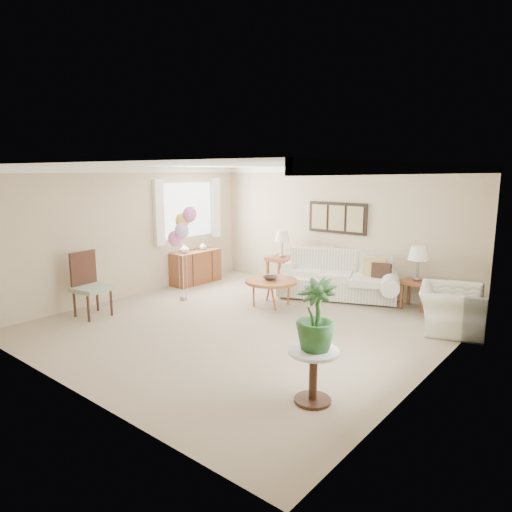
{
  "coord_description": "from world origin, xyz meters",
  "views": [
    {
      "loc": [
        4.71,
        -5.46,
        2.51
      ],
      "look_at": [
        -0.25,
        0.6,
        1.05
      ],
      "focal_mm": 32.0,
      "sensor_mm": 36.0,
      "label": 1
    }
  ],
  "objects_px": {
    "sofa": "(339,279)",
    "coffee_table": "(271,282)",
    "accent_chair": "(89,283)",
    "balloon_cluster": "(182,227)",
    "armchair": "(451,309)"
  },
  "relations": [
    {
      "from": "sofa",
      "to": "coffee_table",
      "type": "relative_size",
      "value": 2.88
    },
    {
      "from": "sofa",
      "to": "accent_chair",
      "type": "distance_m",
      "value": 4.77
    },
    {
      "from": "sofa",
      "to": "balloon_cluster",
      "type": "xyz_separation_m",
      "value": [
        -2.27,
        -2.13,
        1.09
      ]
    },
    {
      "from": "armchair",
      "to": "accent_chair",
      "type": "relative_size",
      "value": 0.96
    },
    {
      "from": "coffee_table",
      "to": "armchair",
      "type": "relative_size",
      "value": 0.92
    },
    {
      "from": "sofa",
      "to": "accent_chair",
      "type": "xyz_separation_m",
      "value": [
        -2.8,
        -3.85,
        0.22
      ]
    },
    {
      "from": "sofa",
      "to": "balloon_cluster",
      "type": "bearing_deg",
      "value": -136.76
    },
    {
      "from": "coffee_table",
      "to": "armchair",
      "type": "xyz_separation_m",
      "value": [
        3.05,
        0.72,
        -0.11
      ]
    },
    {
      "from": "sofa",
      "to": "accent_chair",
      "type": "relative_size",
      "value": 2.54
    },
    {
      "from": "sofa",
      "to": "coffee_table",
      "type": "bearing_deg",
      "value": -117.13
    },
    {
      "from": "balloon_cluster",
      "to": "accent_chair",
      "type": "bearing_deg",
      "value": -107.28
    },
    {
      "from": "armchair",
      "to": "balloon_cluster",
      "type": "xyz_separation_m",
      "value": [
        -4.63,
        -1.5,
        1.1
      ]
    },
    {
      "from": "sofa",
      "to": "accent_chair",
      "type": "bearing_deg",
      "value": -126.06
    },
    {
      "from": "coffee_table",
      "to": "armchair",
      "type": "distance_m",
      "value": 3.14
    },
    {
      "from": "sofa",
      "to": "balloon_cluster",
      "type": "height_order",
      "value": "balloon_cluster"
    }
  ]
}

